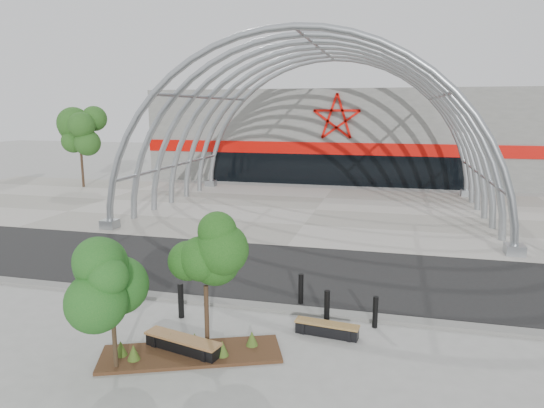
{
  "coord_description": "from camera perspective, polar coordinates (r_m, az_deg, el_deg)",
  "views": [
    {
      "loc": [
        4.61,
        -14.46,
        6.34
      ],
      "look_at": [
        0.0,
        4.0,
        2.6
      ],
      "focal_mm": 32.0,
      "sensor_mm": 36.0,
      "label": 1
    }
  ],
  "objects": [
    {
      "name": "kerb",
      "position": [
        16.21,
        -3.72,
        -11.71
      ],
      "size": [
        60.0,
        0.5,
        0.12
      ],
      "primitive_type": "cube",
      "color": "slate",
      "rests_on": "ground"
    },
    {
      "name": "forecourt",
      "position": [
        30.96,
        5.17,
        -0.7
      ],
      "size": [
        60.0,
        17.0,
        0.04
      ],
      "primitive_type": "cube",
      "color": "#9A958A",
      "rests_on": "ground"
    },
    {
      "name": "bench_0",
      "position": [
        13.47,
        -10.47,
        -16.08
      ],
      "size": [
        2.26,
        1.0,
        0.46
      ],
      "color": "black",
      "rests_on": "ground"
    },
    {
      "name": "bollard_1",
      "position": [
        15.44,
        -10.67,
        -11.1
      ],
      "size": [
        0.18,
        0.18,
        1.1
      ],
      "primitive_type": "cylinder",
      "color": "black",
      "rests_on": "ground"
    },
    {
      "name": "bg_tree_0",
      "position": [
        42.38,
        -21.71,
        8.05
      ],
      "size": [
        3.0,
        3.0,
        6.45
      ],
      "color": "black",
      "rests_on": "ground"
    },
    {
      "name": "ground",
      "position": [
        16.45,
        -3.45,
        -11.57
      ],
      "size": [
        140.0,
        140.0,
        0.0
      ],
      "primitive_type": "plane",
      "color": "gray",
      "rests_on": "ground"
    },
    {
      "name": "vault_canopy",
      "position": [
        30.96,
        5.17,
        -0.7
      ],
      "size": [
        20.8,
        15.8,
        20.36
      ],
      "color": "#93989D",
      "rests_on": "ground"
    },
    {
      "name": "bollard_3",
      "position": [
        14.85,
        6.47,
        -12.0
      ],
      "size": [
        0.17,
        0.17,
        1.06
      ],
      "primitive_type": "cylinder",
      "color": "black",
      "rests_on": "ground"
    },
    {
      "name": "bollard_4",
      "position": [
        14.88,
        12.06,
        -12.33
      ],
      "size": [
        0.15,
        0.15,
        0.96
      ],
      "primitive_type": "cylinder",
      "color": "black",
      "rests_on": "ground"
    },
    {
      "name": "bollard_2",
      "position": [
        16.22,
        3.42,
        -9.95
      ],
      "size": [
        0.16,
        0.16,
        1.03
      ],
      "primitive_type": "cylinder",
      "color": "black",
      "rests_on": "ground"
    },
    {
      "name": "street_tree_1",
      "position": [
        12.64,
        -7.88,
        -6.38
      ],
      "size": [
        1.51,
        1.51,
        3.57
      ],
      "color": "#312012",
      "rests_on": "ground"
    },
    {
      "name": "planting_bed",
      "position": [
        13.42,
        -9.76,
        -16.69
      ],
      "size": [
        4.86,
        3.05,
        0.49
      ],
      "color": "#392317",
      "rests_on": "ground"
    },
    {
      "name": "road",
      "position": [
        19.59,
        -0.36,
        -7.73
      ],
      "size": [
        140.0,
        7.0,
        0.02
      ],
      "primitive_type": "cube",
      "color": "black",
      "rests_on": "ground"
    },
    {
      "name": "bench_1",
      "position": [
        14.31,
        6.47,
        -14.44
      ],
      "size": [
        1.86,
        0.6,
        0.38
      ],
      "color": "black",
      "rests_on": "ground"
    },
    {
      "name": "bollard_0",
      "position": [
        18.55,
        -19.42,
        -7.9
      ],
      "size": [
        0.16,
        0.16,
        0.99
      ],
      "primitive_type": "cylinder",
      "color": "black",
      "rests_on": "ground"
    },
    {
      "name": "arena_building",
      "position": [
        48.19,
        8.61,
        8.21
      ],
      "size": [
        34.0,
        15.24,
        8.0
      ],
      "color": "slate",
      "rests_on": "ground"
    },
    {
      "name": "street_tree_0",
      "position": [
        12.25,
        -18.52,
        -7.8
      ],
      "size": [
        1.52,
        1.52,
        3.47
      ],
      "color": "black",
      "rests_on": "ground"
    }
  ]
}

